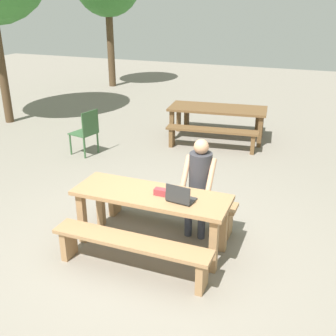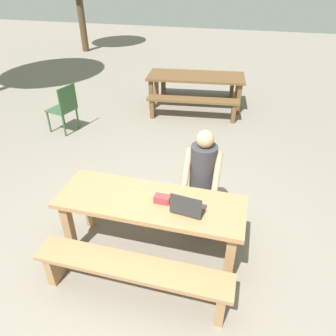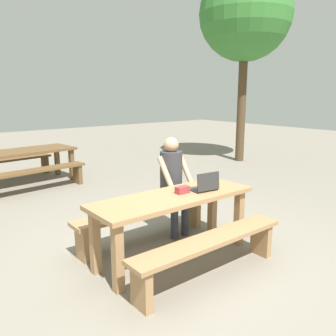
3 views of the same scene
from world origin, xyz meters
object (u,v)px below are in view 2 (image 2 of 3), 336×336
(picnic_table_front, at_px, (150,209))
(plastic_chair, at_px, (64,108))
(small_pouch, at_px, (162,199))
(person_seated, at_px, (202,176))
(laptop, at_px, (188,207))
(picnic_table_mid, at_px, (196,80))

(picnic_table_front, relative_size, plastic_chair, 2.11)
(picnic_table_front, height_order, plastic_chair, plastic_chair)
(small_pouch, xyz_separation_m, person_seated, (0.31, 0.54, -0.03))
(small_pouch, bearing_deg, plastic_chair, 136.22)
(laptop, distance_m, plastic_chair, 3.90)
(small_pouch, height_order, plastic_chair, plastic_chair)
(laptop, height_order, plastic_chair, laptop)
(person_seated, xyz_separation_m, plastic_chair, (-2.94, 1.97, -0.26))
(picnic_table_front, distance_m, plastic_chair, 3.55)
(laptop, height_order, picnic_table_mid, laptop)
(plastic_chair, distance_m, picnic_table_mid, 2.88)
(picnic_table_front, bearing_deg, laptop, -11.08)
(small_pouch, height_order, person_seated, person_seated)
(small_pouch, relative_size, picnic_table_mid, 0.07)
(small_pouch, bearing_deg, person_seated, 60.24)
(small_pouch, bearing_deg, laptop, -16.48)
(plastic_chair, bearing_deg, picnic_table_mid, 143.68)
(picnic_table_front, relative_size, small_pouch, 12.19)
(picnic_table_front, relative_size, person_seated, 1.48)
(laptop, xyz_separation_m, plastic_chair, (-2.90, 2.60, -0.31))
(laptop, relative_size, plastic_chair, 0.36)
(small_pouch, distance_m, picnic_table_mid, 4.46)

